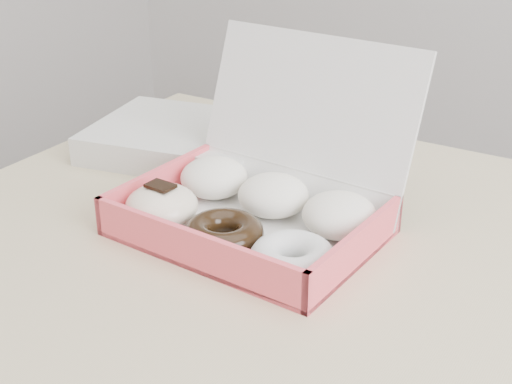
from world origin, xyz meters
The scene contains 3 objects.
table centered at (0.00, 0.00, 0.67)m, with size 1.20×0.80×0.75m.
donut_box centered at (-0.21, 0.03, 0.78)m, with size 0.30×0.28×0.20m.
newspapers centered at (-0.42, 0.18, 0.77)m, with size 0.26×0.20×0.04m, color silver.
Camera 1 is at (0.18, -0.60, 1.15)m, focal length 50.00 mm.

